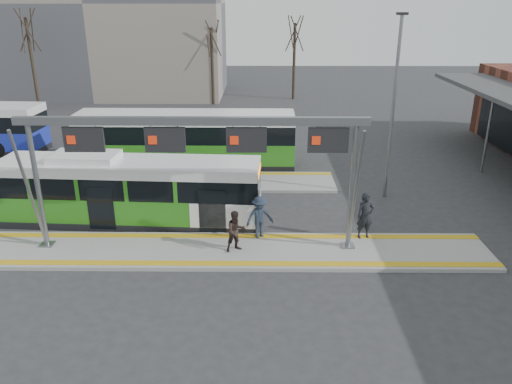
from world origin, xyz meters
TOP-DOWN VIEW (x-y plane):
  - ground at (0.00, 0.00)m, footprint 120.00×120.00m
  - platform_main at (0.00, 0.00)m, footprint 22.00×3.00m
  - platform_second at (-4.00, 8.00)m, footprint 20.00×3.00m
  - tactile_main at (0.00, 0.00)m, footprint 22.00×2.65m
  - tactile_second at (-4.00, 9.15)m, footprint 20.00×0.35m
  - gantry at (-0.35, 0.25)m, footprint 13.00×1.68m
  - apartment_block at (-14.00, 36.00)m, footprint 24.50×12.50m
  - hero_bus at (-3.73, 2.97)m, footprint 11.46×3.04m
  - bg_bus_green at (-2.40, 11.12)m, footprint 12.76×2.78m
  - passenger_a at (6.28, 1.10)m, footprint 0.78×0.59m
  - passenger_b at (1.08, -0.08)m, footprint 1.00×0.92m
  - passenger_c at (1.99, 1.10)m, footprint 1.31×1.01m
  - tree_left at (-2.51, 30.03)m, footprint 1.40×1.40m
  - tree_mid at (5.27, 32.80)m, footprint 1.40×1.40m
  - tree_far at (-18.18, 27.51)m, footprint 1.40×1.40m
  - lamp_east at (8.29, 6.05)m, footprint 0.50×0.25m

SIDE VIEW (x-z plane):
  - ground at x=0.00m, z-range 0.00..0.00m
  - platform_main at x=0.00m, z-range 0.00..0.15m
  - platform_second at x=-4.00m, z-range 0.00..0.15m
  - tactile_main at x=0.00m, z-range 0.15..0.17m
  - tactile_second at x=-4.00m, z-range 0.15..0.17m
  - passenger_b at x=1.08m, z-range 0.15..1.80m
  - passenger_c at x=1.99m, z-range 0.15..1.94m
  - passenger_a at x=6.28m, z-range 0.15..2.08m
  - hero_bus at x=-3.73m, z-range -0.13..2.99m
  - bg_bus_green at x=-2.40m, z-range -0.02..3.17m
  - gantry at x=-0.35m, z-range 1.70..6.90m
  - lamp_east at x=8.29m, z-range 0.24..9.04m
  - tree_left at x=-2.51m, z-range 2.05..9.97m
  - tree_mid at x=5.27m, z-range 2.13..10.35m
  - tree_far at x=-18.18m, z-range 2.32..11.32m
  - apartment_block at x=-14.00m, z-range 0.01..18.41m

